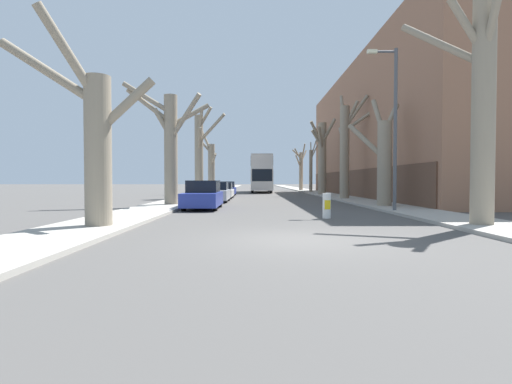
{
  "coord_description": "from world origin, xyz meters",
  "views": [
    {
      "loc": [
        -1.19,
        -9.94,
        1.49
      ],
      "look_at": [
        -0.95,
        34.74,
        0.2
      ],
      "focal_mm": 28.0,
      "sensor_mm": 36.0,
      "label": 1
    }
  ],
  "objects_px": {
    "street_tree_right_1": "(383,158)",
    "parked_car_1": "(216,192)",
    "street_tree_left_1": "(170,143)",
    "lamp_post": "(393,121)",
    "street_tree_right_4": "(311,167)",
    "traffic_bollard": "(327,206)",
    "street_tree_left_3": "(211,165)",
    "street_tree_left_0": "(94,139)",
    "street_tree_right_0": "(481,105)",
    "double_decker_bus": "(261,172)",
    "street_tree_right_2": "(346,146)",
    "street_tree_left_2": "(200,152)",
    "street_tree_right_3": "(322,156)",
    "parked_car_0": "(203,196)",
    "parked_car_2": "(222,191)",
    "parked_car_3": "(227,189)",
    "street_tree_right_5": "(301,168)"
  },
  "relations": [
    {
      "from": "street_tree_right_1",
      "to": "parked_car_1",
      "type": "bearing_deg",
      "value": 148.76
    },
    {
      "from": "street_tree_left_1",
      "to": "street_tree_left_2",
      "type": "distance_m",
      "value": 10.68
    },
    {
      "from": "street_tree_right_3",
      "to": "parked_car_2",
      "type": "xyz_separation_m",
      "value": [
        -9.51,
        -6.82,
        -3.35
      ]
    },
    {
      "from": "street_tree_right_1",
      "to": "parked_car_0",
      "type": "distance_m",
      "value": 10.03
    },
    {
      "from": "parked_car_1",
      "to": "parked_car_2",
      "type": "xyz_separation_m",
      "value": [
        -0.0,
        5.44,
        -0.03
      ]
    },
    {
      "from": "street_tree_left_2",
      "to": "street_tree_right_0",
      "type": "xyz_separation_m",
      "value": [
        11.65,
        -21.3,
        -0.03
      ]
    },
    {
      "from": "street_tree_right_1",
      "to": "double_decker_bus",
      "type": "relative_size",
      "value": 0.54
    },
    {
      "from": "street_tree_right_2",
      "to": "street_tree_right_3",
      "type": "xyz_separation_m",
      "value": [
        -0.28,
        9.09,
        -0.17
      ]
    },
    {
      "from": "street_tree_left_3",
      "to": "parked_car_1",
      "type": "height_order",
      "value": "street_tree_left_3"
    },
    {
      "from": "street_tree_right_0",
      "to": "double_decker_bus",
      "type": "distance_m",
      "value": 38.45
    },
    {
      "from": "street_tree_left_0",
      "to": "street_tree_right_5",
      "type": "relative_size",
      "value": 0.94
    },
    {
      "from": "parked_car_2",
      "to": "lamp_post",
      "type": "bearing_deg",
      "value": -58.7
    },
    {
      "from": "parked_car_3",
      "to": "lamp_post",
      "type": "relative_size",
      "value": 0.54
    },
    {
      "from": "street_tree_left_1",
      "to": "parked_car_0",
      "type": "xyz_separation_m",
      "value": [
        2.18,
        -2.18,
        -2.98
      ]
    },
    {
      "from": "parked_car_1",
      "to": "parked_car_3",
      "type": "distance_m",
      "value": 11.21
    },
    {
      "from": "parked_car_0",
      "to": "street_tree_left_0",
      "type": "bearing_deg",
      "value": -103.93
    },
    {
      "from": "street_tree_left_2",
      "to": "lamp_post",
      "type": "bearing_deg",
      "value": -54.58
    },
    {
      "from": "street_tree_right_2",
      "to": "double_decker_bus",
      "type": "xyz_separation_m",
      "value": [
        -6.2,
        19.41,
        -1.6
      ]
    },
    {
      "from": "street_tree_right_1",
      "to": "street_tree_right_0",
      "type": "bearing_deg",
      "value": -90.17
    },
    {
      "from": "parked_car_1",
      "to": "parked_car_2",
      "type": "height_order",
      "value": "parked_car_1"
    },
    {
      "from": "street_tree_left_1",
      "to": "parked_car_3",
      "type": "height_order",
      "value": "street_tree_left_1"
    },
    {
      "from": "parked_car_3",
      "to": "double_decker_bus",
      "type": "bearing_deg",
      "value": 72.48
    },
    {
      "from": "street_tree_left_1",
      "to": "street_tree_right_2",
      "type": "bearing_deg",
      "value": 33.37
    },
    {
      "from": "street_tree_left_2",
      "to": "parked_car_0",
      "type": "distance_m",
      "value": 13.37
    },
    {
      "from": "street_tree_left_1",
      "to": "parked_car_1",
      "type": "distance_m",
      "value": 6.01
    },
    {
      "from": "street_tree_right_3",
      "to": "street_tree_right_1",
      "type": "bearing_deg",
      "value": -89.18
    },
    {
      "from": "street_tree_right_1",
      "to": "traffic_bollard",
      "type": "xyz_separation_m",
      "value": [
        -4.25,
        -6.24,
        -2.23
      ]
    },
    {
      "from": "street_tree_left_1",
      "to": "lamp_post",
      "type": "relative_size",
      "value": 0.94
    },
    {
      "from": "street_tree_left_0",
      "to": "parked_car_1",
      "type": "xyz_separation_m",
      "value": [
        2.17,
        15.67,
        -2.08
      ]
    },
    {
      "from": "double_decker_bus",
      "to": "street_tree_left_2",
      "type": "bearing_deg",
      "value": -108.28
    },
    {
      "from": "parked_car_0",
      "to": "parked_car_2",
      "type": "bearing_deg",
      "value": 90.0
    },
    {
      "from": "street_tree_left_2",
      "to": "street_tree_right_4",
      "type": "bearing_deg",
      "value": 52.99
    },
    {
      "from": "street_tree_left_3",
      "to": "street_tree_right_3",
      "type": "bearing_deg",
      "value": -17.12
    },
    {
      "from": "street_tree_left_0",
      "to": "street_tree_left_3",
      "type": "relative_size",
      "value": 0.79
    },
    {
      "from": "street_tree_left_2",
      "to": "street_tree_right_0",
      "type": "height_order",
      "value": "street_tree_left_2"
    },
    {
      "from": "street_tree_left_1",
      "to": "street_tree_right_1",
      "type": "distance_m",
      "value": 12.05
    },
    {
      "from": "street_tree_left_1",
      "to": "street_tree_right_2",
      "type": "xyz_separation_m",
      "value": [
        11.97,
        7.89,
        0.47
      ]
    },
    {
      "from": "street_tree_left_0",
      "to": "street_tree_right_3",
      "type": "bearing_deg",
      "value": 67.29
    },
    {
      "from": "parked_car_0",
      "to": "lamp_post",
      "type": "height_order",
      "value": "lamp_post"
    },
    {
      "from": "street_tree_left_2",
      "to": "street_tree_right_0",
      "type": "relative_size",
      "value": 1.07
    },
    {
      "from": "street_tree_right_0",
      "to": "street_tree_right_2",
      "type": "bearing_deg",
      "value": 89.85
    },
    {
      "from": "street_tree_left_0",
      "to": "street_tree_right_4",
      "type": "distance_m",
      "value": 38.95
    },
    {
      "from": "street_tree_right_5",
      "to": "parked_car_2",
      "type": "xyz_separation_m",
      "value": [
        -9.55,
        -25.13,
        -2.63
      ]
    },
    {
      "from": "street_tree_right_1",
      "to": "double_decker_bus",
      "type": "distance_m",
      "value": 29.18
    },
    {
      "from": "street_tree_left_0",
      "to": "street_tree_right_0",
      "type": "relative_size",
      "value": 0.89
    },
    {
      "from": "parked_car_1",
      "to": "street_tree_left_3",
      "type": "bearing_deg",
      "value": 97.4
    },
    {
      "from": "street_tree_left_0",
      "to": "street_tree_right_1",
      "type": "bearing_deg",
      "value": 39.18
    },
    {
      "from": "street_tree_right_4",
      "to": "traffic_bollard",
      "type": "height_order",
      "value": "street_tree_right_4"
    },
    {
      "from": "parked_car_0",
      "to": "lamp_post",
      "type": "relative_size",
      "value": 0.6
    },
    {
      "from": "street_tree_right_2",
      "to": "street_tree_right_4",
      "type": "relative_size",
      "value": 1.11
    }
  ]
}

